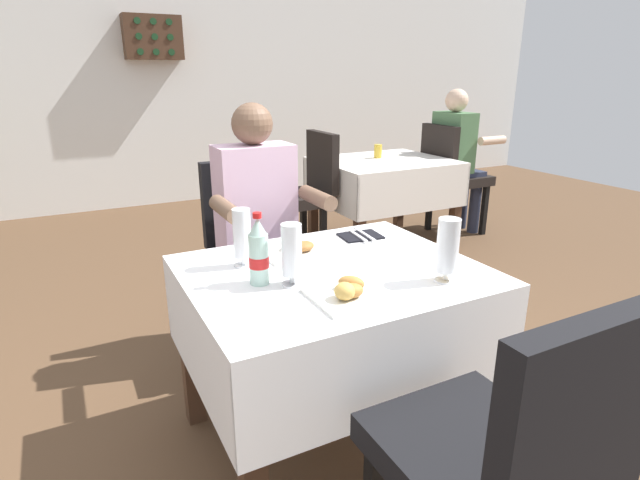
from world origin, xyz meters
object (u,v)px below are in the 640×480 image
at_px(background_dining_table, 383,181).
at_px(wall_bottle_rack, 153,37).
at_px(background_patron, 457,154).
at_px(chair_far_diner_seat, 255,247).
at_px(beer_glass_middle, 242,237).
at_px(plate_far_diner, 294,249).
at_px(chair_near_camera_side, 502,453).
at_px(plate_near_camera, 348,292).
at_px(beer_glass_left, 448,250).
at_px(background_chair_left, 303,189).
at_px(background_chair_right, 451,173).
at_px(cola_bottle_primary, 259,253).
at_px(seated_diner_far, 260,223).
at_px(background_table_tumbler, 378,151).
at_px(beer_glass_right, 292,254).
at_px(main_dining_table, 333,313).
at_px(napkin_cutlery_set, 360,236).

height_order(background_dining_table, wall_bottle_rack, wall_bottle_rack).
height_order(background_patron, wall_bottle_rack, wall_bottle_rack).
bearing_deg(chair_far_diner_seat, beer_glass_middle, -113.08).
height_order(chair_far_diner_seat, plate_far_diner, chair_far_diner_seat).
bearing_deg(background_patron, chair_near_camera_side, -130.06).
bearing_deg(plate_near_camera, background_dining_table, 53.35).
height_order(beer_glass_left, wall_bottle_rack, wall_bottle_rack).
relative_size(plate_near_camera, wall_bottle_rack, 0.40).
relative_size(plate_near_camera, beer_glass_left, 1.04).
relative_size(beer_glass_left, background_chair_left, 0.22).
bearing_deg(background_chair_right, beer_glass_left, -132.01).
height_order(chair_far_diner_seat, beer_glass_left, chair_far_diner_seat).
height_order(plate_near_camera, beer_glass_left, beer_glass_left).
xyz_separation_m(plate_far_diner, beer_glass_middle, (-0.22, -0.04, 0.09)).
xyz_separation_m(chair_near_camera_side, background_dining_table, (1.50, 2.70, -0.00)).
bearing_deg(cola_bottle_primary, wall_bottle_rack, 83.46).
height_order(background_chair_right, wall_bottle_rack, wall_bottle_rack).
bearing_deg(seated_diner_far, background_chair_right, 27.96).
bearing_deg(cola_bottle_primary, background_dining_table, 46.65).
bearing_deg(chair_near_camera_side, background_chair_right, 50.55).
xyz_separation_m(beer_glass_middle, background_chair_right, (2.49, 1.71, -0.28)).
bearing_deg(seated_diner_far, plate_far_diner, -95.59).
height_order(chair_near_camera_side, wall_bottle_rack, wall_bottle_rack).
bearing_deg(seated_diner_far, chair_near_camera_side, -89.79).
xyz_separation_m(plate_far_diner, background_chair_right, (2.27, 1.67, -0.18)).
distance_m(seated_diner_far, background_chair_left, 1.43).
bearing_deg(chair_near_camera_side, cola_bottle_primary, 108.67).
xyz_separation_m(cola_bottle_primary, background_patron, (2.54, 1.88, -0.12)).
distance_m(beer_glass_left, wall_bottle_rack, 4.46).
bearing_deg(wall_bottle_rack, background_table_tumbler, -58.17).
relative_size(background_chair_left, wall_bottle_rack, 1.73).
xyz_separation_m(beer_glass_middle, background_table_tumbler, (1.78, 1.81, -0.06)).
xyz_separation_m(background_table_tumbler, wall_bottle_rack, (-1.32, 2.12, 0.94)).
distance_m(beer_glass_right, background_dining_table, 2.59).
bearing_deg(background_chair_right, beer_glass_middle, -145.55).
xyz_separation_m(chair_far_diner_seat, seated_diner_far, (-0.01, -0.11, 0.16)).
distance_m(chair_far_diner_seat, beer_glass_left, 1.15).
height_order(beer_glass_middle, background_chair_right, background_chair_right).
relative_size(chair_far_diner_seat, cola_bottle_primary, 4.00).
relative_size(main_dining_table, cola_bottle_primary, 4.22).
bearing_deg(plate_near_camera, main_dining_table, 72.28).
height_order(beer_glass_left, background_chair_right, background_chair_right).
bearing_deg(plate_far_diner, seated_diner_far, 84.41).
bearing_deg(wall_bottle_rack, background_chair_left, -75.12).
distance_m(chair_near_camera_side, background_patron, 3.53).
height_order(plate_far_diner, background_chair_left, background_chair_left).
distance_m(plate_near_camera, background_patron, 3.16).
relative_size(napkin_cutlery_set, background_chair_left, 0.20).
height_order(background_table_tumbler, wall_bottle_rack, wall_bottle_rack).
bearing_deg(chair_near_camera_side, beer_glass_right, 103.83).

